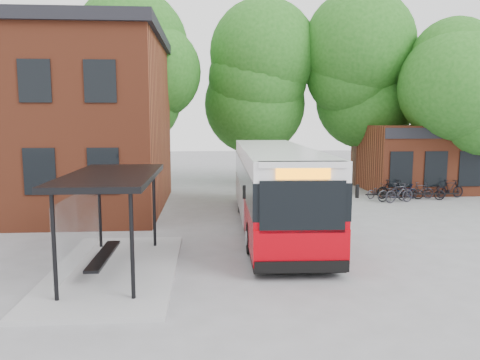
{
  "coord_description": "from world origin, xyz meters",
  "views": [
    {
      "loc": [
        -1.81,
        -14.26,
        4.39
      ],
      "look_at": [
        -0.52,
        3.96,
        2.0
      ],
      "focal_mm": 35.0,
      "sensor_mm": 36.0,
      "label": 1
    }
  ],
  "objects": [
    {
      "name": "tree_0",
      "position": [
        -6.0,
        16.0,
        5.5
      ],
      "size": [
        7.92,
        7.92,
        11.0
      ],
      "primitive_type": null,
      "color": "#1F5B18",
      "rests_on": "ground"
    },
    {
      "name": "tree_1",
      "position": [
        1.0,
        17.0,
        5.2
      ],
      "size": [
        7.92,
        7.92,
        10.4
      ],
      "primitive_type": null,
      "color": "#1F5B18",
      "rests_on": "ground"
    },
    {
      "name": "bicycle_2",
      "position": [
        8.1,
        9.8,
        0.5
      ],
      "size": [
        2.02,
        1.17,
        1.01
      ],
      "primitive_type": "imported",
      "rotation": [
        0.0,
        0.0,
        1.85
      ],
      "color": "#29292D",
      "rests_on": "ground"
    },
    {
      "name": "bicycle_3",
      "position": [
        8.39,
        10.66,
        0.54
      ],
      "size": [
        1.83,
        0.69,
        1.07
      ],
      "primitive_type": "imported",
      "rotation": [
        0.0,
        0.0,
        1.67
      ],
      "color": "black",
      "rests_on": "ground"
    },
    {
      "name": "bus_shelter",
      "position": [
        -4.5,
        -1.0,
        1.45
      ],
      "size": [
        3.6,
        7.0,
        2.9
      ],
      "primitive_type": null,
      "color": "black",
      "rests_on": "ground"
    },
    {
      "name": "city_bus",
      "position": [
        0.9,
        4.22,
        1.63
      ],
      "size": [
        3.08,
        12.94,
        3.27
      ],
      "primitive_type": null,
      "rotation": [
        0.0,
        0.0,
        -0.03
      ],
      "color": "#AA0009",
      "rests_on": "ground"
    },
    {
      "name": "tree_3",
      "position": [
        13.0,
        12.0,
        4.64
      ],
      "size": [
        7.04,
        7.04,
        9.28
      ],
      "primitive_type": null,
      "color": "#1F5B18",
      "rests_on": "ground"
    },
    {
      "name": "bicycle_1",
      "position": [
        8.28,
        9.4,
        0.52
      ],
      "size": [
        1.81,
        0.96,
        1.05
      ],
      "primitive_type": "imported",
      "rotation": [
        0.0,
        0.0,
        1.86
      ],
      "color": "#26252B",
      "rests_on": "ground"
    },
    {
      "name": "bicycle_7",
      "position": [
        11.7,
        10.63,
        0.52
      ],
      "size": [
        1.79,
        0.78,
        1.04
      ],
      "primitive_type": "imported",
      "rotation": [
        0.0,
        0.0,
        1.74
      ],
      "color": "black",
      "rests_on": "ground"
    },
    {
      "name": "bicycle_6",
      "position": [
        10.28,
        10.19,
        0.43
      ],
      "size": [
        1.75,
        1.09,
        0.87
      ],
      "primitive_type": "imported",
      "rotation": [
        0.0,
        0.0,
        1.24
      ],
      "color": "black",
      "rests_on": "ground"
    },
    {
      "name": "bicycle_5",
      "position": [
        9.98,
        10.55,
        0.46
      ],
      "size": [
        1.53,
        0.46,
        0.91
      ],
      "primitive_type": "imported",
      "rotation": [
        0.0,
        0.0,
        1.59
      ],
      "color": "black",
      "rests_on": "ground"
    },
    {
      "name": "ground",
      "position": [
        0.0,
        0.0,
        0.0
      ],
      "size": [
        100.0,
        100.0,
        0.0
      ],
      "primitive_type": "plane",
      "color": "slate"
    },
    {
      "name": "bicycle_4",
      "position": [
        9.15,
        10.85,
        0.4
      ],
      "size": [
        1.56,
        0.69,
        0.79
      ],
      "primitive_type": "imported",
      "rotation": [
        0.0,
        0.0,
        1.46
      ],
      "color": "#061648",
      "rests_on": "ground"
    },
    {
      "name": "bike_rail",
      "position": [
        9.28,
        10.0,
        0.19
      ],
      "size": [
        5.2,
        0.1,
        0.38
      ],
      "primitive_type": null,
      "color": "black",
      "rests_on": "ground"
    },
    {
      "name": "tree_2",
      "position": [
        8.0,
        16.0,
        5.5
      ],
      "size": [
        7.92,
        7.92,
        11.0
      ],
      "primitive_type": null,
      "color": "#1F5B18",
      "rests_on": "ground"
    },
    {
      "name": "bicycle_0",
      "position": [
        7.65,
        10.8,
        0.4
      ],
      "size": [
        1.61,
        1.09,
        0.8
      ],
      "primitive_type": "imported",
      "rotation": [
        0.0,
        0.0,
        1.98
      ],
      "color": "#292830",
      "rests_on": "ground"
    },
    {
      "name": "shop_row",
      "position": [
        15.0,
        14.0,
        2.0
      ],
      "size": [
        14.0,
        6.2,
        4.0
      ],
      "primitive_type": null,
      "color": "brown",
      "rests_on": "ground"
    }
  ]
}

